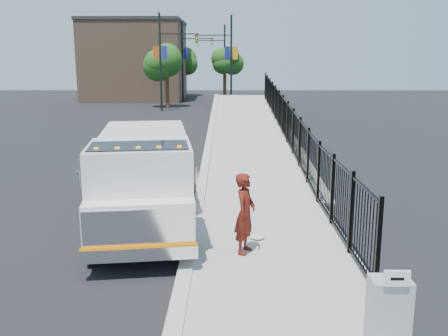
{
  "coord_description": "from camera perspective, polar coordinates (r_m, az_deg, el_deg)",
  "views": [
    {
      "loc": [
        0.86,
        -10.41,
        4.32
      ],
      "look_at": [
        0.76,
        2.0,
        1.59
      ],
      "focal_mm": 40.0,
      "sensor_mm": 36.0,
      "label": 1
    }
  ],
  "objects": [
    {
      "name": "ground",
      "position": [
        11.31,
        -4.01,
        -10.1
      ],
      "size": [
        120.0,
        120.0,
        0.0
      ],
      "primitive_type": "plane",
      "color": "black",
      "rests_on": "ground"
    },
    {
      "name": "sidewalk",
      "position": [
        9.49,
        7.07,
        -14.38
      ],
      "size": [
        3.55,
        12.0,
        0.12
      ],
      "primitive_type": "cube",
      "color": "#9E998E",
      "rests_on": "ground"
    },
    {
      "name": "curb",
      "position": [
        9.46,
        -4.97,
        -14.28
      ],
      "size": [
        0.3,
        12.0,
        0.16
      ],
      "primitive_type": "cube",
      "color": "#ADAAA3",
      "rests_on": "ground"
    },
    {
      "name": "ramp",
      "position": [
        26.79,
        3.16,
        3.1
      ],
      "size": [
        3.95,
        24.06,
        3.19
      ],
      "primitive_type": "cube",
      "rotation": [
        0.06,
        0.0,
        0.0
      ],
      "color": "#9E998E",
      "rests_on": "ground"
    },
    {
      "name": "iron_fence",
      "position": [
        22.83,
        7.23,
        3.68
      ],
      "size": [
        0.1,
        28.0,
        1.8
      ],
      "primitive_type": "cube",
      "color": "black",
      "rests_on": "ground"
    },
    {
      "name": "truck",
      "position": [
        13.26,
        -9.21,
        -0.45
      ],
      "size": [
        3.3,
        7.56,
        2.51
      ],
      "rotation": [
        0.0,
        0.0,
        0.14
      ],
      "color": "black",
      "rests_on": "ground"
    },
    {
      "name": "worker",
      "position": [
        10.92,
        2.42,
        -5.21
      ],
      "size": [
        0.63,
        0.76,
        1.8
      ],
      "primitive_type": "imported",
      "rotation": [
        0.0,
        0.0,
        1.22
      ],
      "color": "#57170D",
      "rests_on": "sidewalk"
    },
    {
      "name": "utility_cabinet",
      "position": [
        7.63,
        18.21,
        -16.22
      ],
      "size": [
        0.55,
        0.4,
        1.25
      ],
      "primitive_type": "cube",
      "color": "gray",
      "rests_on": "sidewalk"
    },
    {
      "name": "arrow_sign",
      "position": [
        7.12,
        19.16,
        -11.83
      ],
      "size": [
        0.35,
        0.04,
        0.22
      ],
      "primitive_type": "cube",
      "color": "white",
      "rests_on": "utility_cabinet"
    },
    {
      "name": "debris",
      "position": [
        12.03,
        3.79,
        -7.84
      ],
      "size": [
        0.36,
        0.36,
        0.09
      ],
      "primitive_type": "ellipsoid",
      "color": "silver",
      "rests_on": "sidewalk"
    },
    {
      "name": "light_pole_0",
      "position": [
        42.55,
        -6.87,
        12.37
      ],
      "size": [
        3.77,
        0.22,
        8.0
      ],
      "color": "black",
      "rests_on": "ground"
    },
    {
      "name": "light_pole_1",
      "position": [
        44.54,
        0.43,
        12.45
      ],
      "size": [
        3.78,
        0.22,
        8.0
      ],
      "color": "black",
      "rests_on": "ground"
    },
    {
      "name": "light_pole_2",
      "position": [
        52.17,
        -4.43,
        12.41
      ],
      "size": [
        3.77,
        0.22,
        8.0
      ],
      "color": "black",
      "rests_on": "ground"
    },
    {
      "name": "light_pole_3",
      "position": [
        57.21,
        -0.23,
        12.44
      ],
      "size": [
        3.77,
        0.22,
        8.0
      ],
      "color": "black",
      "rests_on": "ground"
    },
    {
      "name": "tree_0",
      "position": [
        45.26,
        -6.58,
        11.86
      ],
      "size": [
        3.0,
        3.0,
        5.5
      ],
      "color": "#382314",
      "rests_on": "ground"
    },
    {
      "name": "tree_1",
      "position": [
        51.0,
        0.08,
        11.92
      ],
      "size": [
        2.1,
        2.1,
        5.05
      ],
      "color": "#382314",
      "rests_on": "ground"
    },
    {
      "name": "tree_2",
      "position": [
        60.19,
        -4.55,
        12.01
      ],
      "size": [
        2.89,
        2.89,
        5.45
      ],
      "color": "#382314",
      "rests_on": "ground"
    },
    {
      "name": "building",
      "position": [
        55.3,
        -10.04,
        11.88
      ],
      "size": [
        10.0,
        10.0,
        8.0
      ],
      "primitive_type": "cube",
      "color": "#8C664C",
      "rests_on": "ground"
    }
  ]
}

